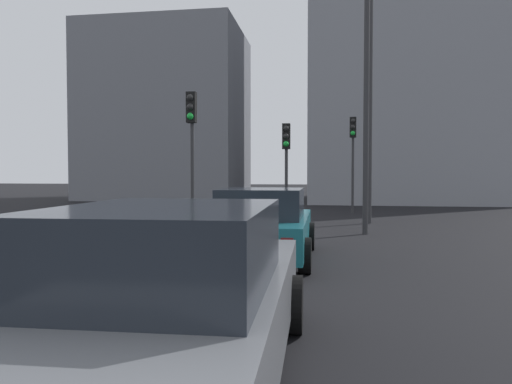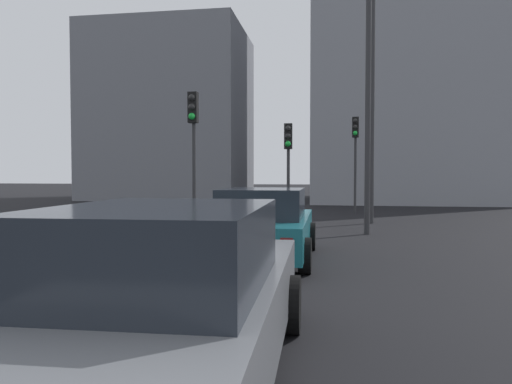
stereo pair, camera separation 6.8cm
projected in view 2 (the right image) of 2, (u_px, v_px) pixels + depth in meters
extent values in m
cube|color=#19606B|center=(264.00, 232.00, 9.81)|extent=(4.26, 1.83, 0.62)
cube|color=#1E232B|center=(263.00, 203.00, 9.58)|extent=(1.92, 1.60, 0.58)
cylinder|color=black|center=(310.00, 236.00, 10.98)|extent=(0.64, 0.22, 0.64)
cylinder|color=black|center=(234.00, 235.00, 11.25)|extent=(0.64, 0.22, 0.64)
cylinder|color=black|center=(305.00, 256.00, 8.38)|extent=(0.64, 0.22, 0.64)
cylinder|color=black|center=(205.00, 253.00, 8.65)|extent=(0.64, 0.22, 0.64)
cube|color=maroon|center=(287.00, 241.00, 7.60)|extent=(0.03, 0.20, 0.11)
cube|color=maroon|center=(207.00, 240.00, 7.79)|extent=(0.03, 0.20, 0.11)
cube|color=slate|center=(171.00, 318.00, 3.89)|extent=(4.82, 1.88, 0.65)
cube|color=#1E232B|center=(161.00, 246.00, 3.63)|extent=(2.19, 1.60, 0.60)
cylinder|color=black|center=(290.00, 304.00, 5.25)|extent=(0.65, 0.24, 0.64)
cylinder|color=black|center=(137.00, 299.00, 5.48)|extent=(0.65, 0.24, 0.64)
cylinder|color=#2D2D30|center=(288.00, 186.00, 17.02)|extent=(0.11, 0.11, 2.63)
cube|color=black|center=(288.00, 136.00, 16.89)|extent=(0.20, 0.28, 0.90)
sphere|color=black|center=(288.00, 128.00, 16.78)|extent=(0.20, 0.20, 0.20)
sphere|color=black|center=(288.00, 136.00, 16.79)|extent=(0.20, 0.20, 0.20)
sphere|color=green|center=(288.00, 144.00, 16.80)|extent=(0.20, 0.20, 0.20)
cylinder|color=#2D2D30|center=(194.00, 178.00, 14.15)|extent=(0.11, 0.11, 3.25)
cube|color=black|center=(193.00, 107.00, 14.01)|extent=(0.21, 0.29, 0.90)
sphere|color=black|center=(192.00, 98.00, 13.89)|extent=(0.20, 0.20, 0.20)
sphere|color=black|center=(192.00, 107.00, 13.90)|extent=(0.20, 0.20, 0.20)
sphere|color=green|center=(192.00, 116.00, 13.91)|extent=(0.20, 0.20, 0.20)
cylinder|color=#2D2D30|center=(355.00, 176.00, 21.18)|extent=(0.11, 0.11, 3.36)
cube|color=black|center=(355.00, 127.00, 21.05)|extent=(0.23, 0.30, 0.90)
sphere|color=black|center=(355.00, 121.00, 20.93)|extent=(0.20, 0.20, 0.20)
sphere|color=black|center=(355.00, 127.00, 20.94)|extent=(0.20, 0.20, 0.20)
sphere|color=green|center=(355.00, 133.00, 20.95)|extent=(0.20, 0.20, 0.20)
cylinder|color=#2D2D30|center=(368.00, 82.00, 13.69)|extent=(0.16, 0.16, 8.79)
cylinder|color=#2D2D30|center=(372.00, 96.00, 16.71)|extent=(0.16, 0.16, 8.95)
cube|color=gray|center=(405.00, 69.00, 31.20)|extent=(11.46, 11.77, 17.20)
cube|color=slate|center=(171.00, 116.00, 34.12)|extent=(8.68, 10.49, 11.79)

